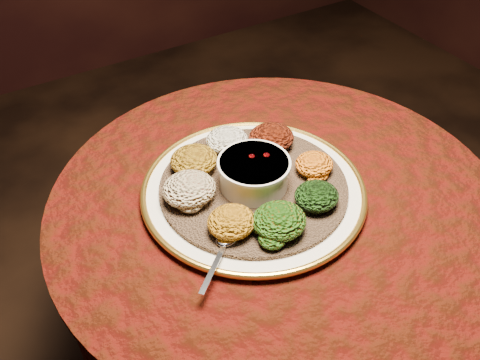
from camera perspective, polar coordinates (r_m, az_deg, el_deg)
table at (r=1.25m, az=3.66°, el=-7.82°), size 0.96×0.96×0.73m
platter at (r=1.12m, az=1.44°, el=-1.10°), size 0.58×0.58×0.02m
injera at (r=1.11m, az=1.45°, el=-0.69°), size 0.40×0.40×0.01m
stew_bowl at (r=1.08m, az=1.49°, el=0.91°), size 0.15×0.15×0.06m
spoon at (r=0.98m, az=-1.63°, el=-6.81°), size 0.12×0.10×0.01m
portion_ayib at (r=1.18m, az=-1.41°, el=4.29°), size 0.09×0.09×0.05m
portion_kitfo at (r=1.19m, az=3.35°, el=4.54°), size 0.10×0.10×0.05m
portion_tikil at (r=1.13m, az=7.92°, el=1.67°), size 0.08×0.08×0.04m
portion_gomen at (r=1.06m, az=8.18°, el=-1.70°), size 0.09×0.08×0.04m
portion_mixveg at (r=1.00m, az=4.20°, el=-4.35°), size 0.10×0.10×0.05m
portion_kik at (r=1.00m, az=-0.92°, el=-4.48°), size 0.09×0.09×0.04m
portion_timatim at (r=1.06m, az=-5.44°, el=-0.96°), size 0.11×0.10×0.05m
portion_shiro at (r=1.13m, az=-4.94°, el=2.12°), size 0.10×0.10×0.05m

